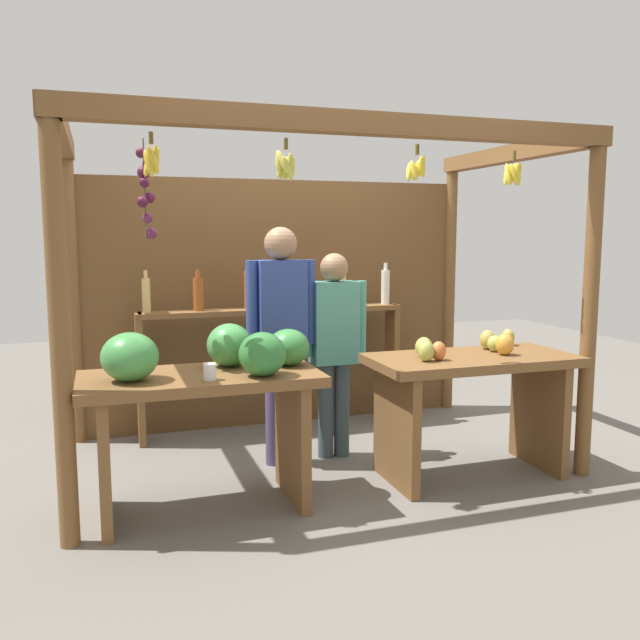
% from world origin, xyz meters
% --- Properties ---
extents(ground_plane, '(12.00, 12.00, 0.00)m').
position_xyz_m(ground_plane, '(0.00, 0.00, 0.00)').
color(ground_plane, slate).
rests_on(ground_plane, ground).
extents(market_stall, '(3.30, 1.91, 2.24)m').
position_xyz_m(market_stall, '(-0.01, 0.42, 1.31)').
color(market_stall, brown).
rests_on(market_stall, ground).
extents(fruit_counter_left, '(1.35, 0.68, 1.06)m').
position_xyz_m(fruit_counter_left, '(-0.83, -0.68, 0.72)').
color(fruit_counter_left, brown).
rests_on(fruit_counter_left, ground).
extents(fruit_counter_right, '(1.33, 0.64, 0.94)m').
position_xyz_m(fruit_counter_right, '(0.87, -0.67, 0.60)').
color(fruit_counter_right, brown).
rests_on(fruit_counter_right, ground).
extents(bottle_shelf_unit, '(2.11, 0.22, 1.36)m').
position_xyz_m(bottle_shelf_unit, '(-0.10, 0.67, 0.80)').
color(bottle_shelf_unit, brown).
rests_on(bottle_shelf_unit, ground).
extents(vendor_man, '(0.48, 0.22, 1.63)m').
position_xyz_m(vendor_man, '(-0.24, -0.06, 0.98)').
color(vendor_man, '#4E4069').
rests_on(vendor_man, ground).
extents(vendor_woman, '(0.48, 0.20, 1.45)m').
position_xyz_m(vendor_woman, '(0.15, -0.04, 0.86)').
color(vendor_woman, '#3A4E54').
rests_on(vendor_woman, ground).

